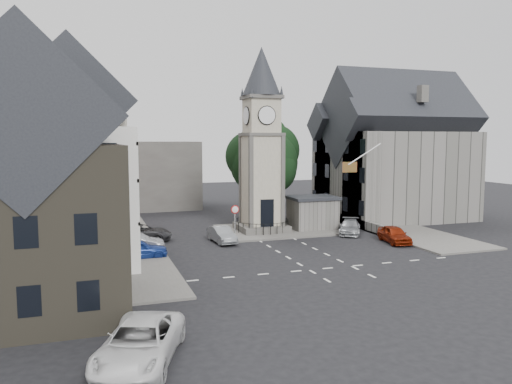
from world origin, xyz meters
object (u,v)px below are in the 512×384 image
object	(u,v)px
clock_tower	(261,141)
stone_shelter	(312,213)
car_west_blue	(138,249)
pedestrian	(362,219)
car_east_red	(394,234)

from	to	relation	value
clock_tower	stone_shelter	world-z (taller)	clock_tower
stone_shelter	car_west_blue	distance (m)	17.56
clock_tower	stone_shelter	bearing A→B (deg)	-5.84
pedestrian	clock_tower	bearing A→B (deg)	-7.39
stone_shelter	car_east_red	xyz separation A→B (m)	(3.70, -7.50, -0.87)
car_west_blue	pedestrian	distance (m)	21.91
car_west_blue	pedestrian	xyz separation A→B (m)	(21.12, 5.83, 0.13)
clock_tower	car_east_red	xyz separation A→B (m)	(8.50, -7.99, -7.44)
car_east_red	pedestrian	xyz separation A→B (m)	(1.12, 6.85, 0.14)
stone_shelter	pedestrian	size ratio (longest dim) A/B	2.63
clock_tower	pedestrian	bearing A→B (deg)	-6.76
stone_shelter	car_west_blue	world-z (taller)	stone_shelter
car_west_blue	pedestrian	world-z (taller)	pedestrian
pedestrian	car_east_red	bearing A→B (deg)	80.08
stone_shelter	pedestrian	xyz separation A→B (m)	(4.82, -0.65, -0.73)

